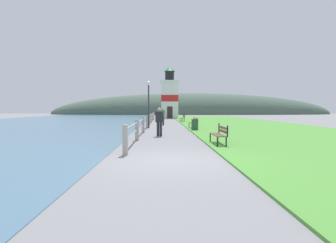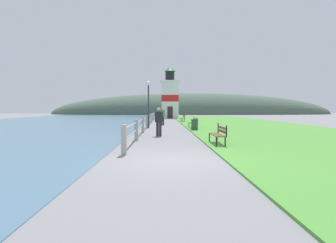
{
  "view_description": "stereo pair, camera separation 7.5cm",
  "coord_description": "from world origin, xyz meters",
  "px_view_note": "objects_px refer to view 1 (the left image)",
  "views": [
    {
      "loc": [
        -0.29,
        -8.28,
        1.65
      ],
      "look_at": [
        0.28,
        18.88,
        0.3
      ],
      "focal_mm": 28.0,
      "sensor_mm": 36.0,
      "label": 1
    },
    {
      "loc": [
        -0.21,
        -8.28,
        1.65
      ],
      "look_at": [
        0.28,
        18.88,
        0.3
      ],
      "focal_mm": 28.0,
      "sensor_mm": 36.0,
      "label": 2
    }
  ],
  "objects_px": {
    "park_bench_near": "(220,133)",
    "person_strolling": "(159,121)",
    "lighthouse": "(170,96)",
    "park_bench_midway": "(194,122)",
    "lamp_post": "(149,96)",
    "trash_bin": "(195,125)",
    "park_bench_far": "(183,118)",
    "person_by_railing": "(162,116)"
  },
  "relations": [
    {
      "from": "person_by_railing",
      "to": "lamp_post",
      "type": "height_order",
      "value": "lamp_post"
    },
    {
      "from": "park_bench_near",
      "to": "lighthouse",
      "type": "height_order",
      "value": "lighthouse"
    },
    {
      "from": "lighthouse",
      "to": "trash_bin",
      "type": "xyz_separation_m",
      "value": [
        1.2,
        -25.73,
        -3.3
      ]
    },
    {
      "from": "park_bench_near",
      "to": "person_strolling",
      "type": "height_order",
      "value": "person_strolling"
    },
    {
      "from": "park_bench_near",
      "to": "person_by_railing",
      "type": "distance_m",
      "value": 14.55
    },
    {
      "from": "park_bench_midway",
      "to": "park_bench_far",
      "type": "bearing_deg",
      "value": -91.38
    },
    {
      "from": "person_strolling",
      "to": "park_bench_near",
      "type": "bearing_deg",
      "value": -120.45
    },
    {
      "from": "lamp_post",
      "to": "lighthouse",
      "type": "bearing_deg",
      "value": 84.04
    },
    {
      "from": "lamp_post",
      "to": "park_bench_midway",
      "type": "bearing_deg",
      "value": -13.1
    },
    {
      "from": "park_bench_near",
      "to": "trash_bin",
      "type": "bearing_deg",
      "value": -88.57
    },
    {
      "from": "park_bench_near",
      "to": "park_bench_midway",
      "type": "distance_m",
      "value": 9.65
    },
    {
      "from": "park_bench_near",
      "to": "trash_bin",
      "type": "distance_m",
      "value": 7.7
    },
    {
      "from": "park_bench_midway",
      "to": "park_bench_far",
      "type": "relative_size",
      "value": 1.0
    },
    {
      "from": "park_bench_far",
      "to": "person_strolling",
      "type": "relative_size",
      "value": 1.01
    },
    {
      "from": "park_bench_far",
      "to": "person_by_railing",
      "type": "distance_m",
      "value": 6.66
    },
    {
      "from": "lighthouse",
      "to": "person_strolling",
      "type": "distance_m",
      "value": 29.75
    },
    {
      "from": "park_bench_far",
      "to": "park_bench_midway",
      "type": "bearing_deg",
      "value": 88.23
    },
    {
      "from": "park_bench_near",
      "to": "park_bench_midway",
      "type": "bearing_deg",
      "value": -89.67
    },
    {
      "from": "park_bench_near",
      "to": "lamp_post",
      "type": "bearing_deg",
      "value": -70.17
    },
    {
      "from": "park_bench_far",
      "to": "person_by_railing",
      "type": "xyz_separation_m",
      "value": [
        -2.5,
        -6.16,
        0.41
      ]
    },
    {
      "from": "lighthouse",
      "to": "person_strolling",
      "type": "height_order",
      "value": "lighthouse"
    },
    {
      "from": "trash_bin",
      "to": "lamp_post",
      "type": "bearing_deg",
      "value": 141.78
    },
    {
      "from": "person_by_railing",
      "to": "lamp_post",
      "type": "relative_size",
      "value": 0.44
    },
    {
      "from": "lighthouse",
      "to": "person_by_railing",
      "type": "bearing_deg",
      "value": -93.68
    },
    {
      "from": "person_strolling",
      "to": "lighthouse",
      "type": "bearing_deg",
      "value": 21.02
    },
    {
      "from": "park_bench_midway",
      "to": "person_strolling",
      "type": "distance_m",
      "value": 6.44
    },
    {
      "from": "person_strolling",
      "to": "trash_bin",
      "type": "height_order",
      "value": "person_strolling"
    },
    {
      "from": "park_bench_far",
      "to": "person_by_railing",
      "type": "bearing_deg",
      "value": 65.76
    },
    {
      "from": "lighthouse",
      "to": "park_bench_far",
      "type": "bearing_deg",
      "value": -84.38
    },
    {
      "from": "park_bench_midway",
      "to": "person_by_railing",
      "type": "bearing_deg",
      "value": -62.84
    },
    {
      "from": "trash_bin",
      "to": "lighthouse",
      "type": "bearing_deg",
      "value": 92.66
    },
    {
      "from": "person_strolling",
      "to": "lamp_post",
      "type": "distance_m",
      "value": 6.99
    },
    {
      "from": "park_bench_near",
      "to": "park_bench_far",
      "type": "xyz_separation_m",
      "value": [
        -0.09,
        20.47,
        -0.0
      ]
    },
    {
      "from": "person_by_railing",
      "to": "trash_bin",
      "type": "bearing_deg",
      "value": -143.59
    },
    {
      "from": "park_bench_near",
      "to": "lighthouse",
      "type": "bearing_deg",
      "value": -87.48
    },
    {
      "from": "person_strolling",
      "to": "trash_bin",
      "type": "distance_m",
      "value": 4.68
    },
    {
      "from": "lighthouse",
      "to": "person_by_railing",
      "type": "distance_m",
      "value": 19.36
    },
    {
      "from": "park_bench_near",
      "to": "person_strolling",
      "type": "distance_m",
      "value": 4.75
    },
    {
      "from": "trash_bin",
      "to": "person_strolling",
      "type": "bearing_deg",
      "value": -123.98
    },
    {
      "from": "park_bench_midway",
      "to": "lamp_post",
      "type": "distance_m",
      "value": 4.42
    },
    {
      "from": "person_by_railing",
      "to": "lamp_post",
      "type": "bearing_deg",
      "value": 179.23
    },
    {
      "from": "lighthouse",
      "to": "trash_bin",
      "type": "distance_m",
      "value": 25.97
    }
  ]
}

